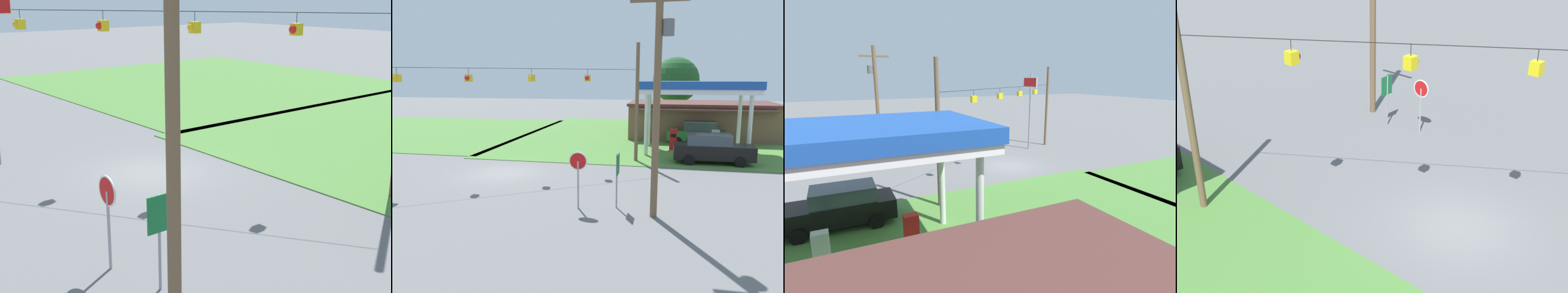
% 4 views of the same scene
% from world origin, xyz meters
% --- Properties ---
extents(ground_plane, '(160.00, 160.00, 0.00)m').
position_xyz_m(ground_plane, '(0.00, 0.00, 0.00)').
color(ground_plane, slate).
extents(grass_verge_station_corner, '(36.00, 28.00, 0.04)m').
position_xyz_m(grass_verge_station_corner, '(13.44, 17.30, 0.02)').
color(grass_verge_station_corner, '#4C7F38').
rests_on(grass_verge_station_corner, ground).
extents(grass_verge_opposite_corner, '(24.00, 24.00, 0.04)m').
position_xyz_m(grass_verge_opposite_corner, '(-16.00, 16.00, 0.02)').
color(grass_verge_opposite_corner, '#4C7F38').
rests_on(grass_verge_opposite_corner, ground).
extents(gas_station_canopy, '(8.45, 5.47, 5.36)m').
position_xyz_m(gas_station_canopy, '(11.44, 9.08, 4.83)').
color(gas_station_canopy, silver).
rests_on(gas_station_canopy, ground).
extents(gas_station_store, '(13.42, 8.14, 3.33)m').
position_xyz_m(gas_station_store, '(12.51, 17.28, 1.68)').
color(gas_station_store, brown).
rests_on(gas_station_store, ground).
extents(fuel_pump_near, '(0.71, 0.56, 1.75)m').
position_xyz_m(fuel_pump_near, '(9.88, 9.08, 0.83)').
color(fuel_pump_near, gray).
rests_on(fuel_pump_near, ground).
extents(fuel_pump_far, '(0.71, 0.56, 1.75)m').
position_xyz_m(fuel_pump_far, '(12.99, 9.08, 0.83)').
color(fuel_pump_far, gray).
rests_on(fuel_pump_far, ground).
extents(car_at_pumps_front, '(5.10, 2.13, 1.97)m').
position_xyz_m(car_at_pumps_front, '(12.34, 5.22, 1.01)').
color(car_at_pumps_front, black).
rests_on(car_at_pumps_front, ground).
extents(car_at_pumps_rear, '(4.96, 2.33, 1.94)m').
position_xyz_m(car_at_pumps_rear, '(11.95, 12.94, 0.99)').
color(car_at_pumps_rear, '#1E602D').
rests_on(car_at_pumps_rear, ground).
extents(stop_sign_roadside, '(0.80, 0.08, 2.50)m').
position_xyz_m(stop_sign_roadside, '(5.70, -5.16, 1.81)').
color(stop_sign_roadside, '#99999E').
rests_on(stop_sign_roadside, ground).
extents(route_sign, '(0.10, 0.70, 2.40)m').
position_xyz_m(route_sign, '(7.35, -4.76, 1.71)').
color(route_sign, gray).
rests_on(route_sign, ground).
extents(utility_pole_main, '(2.20, 0.44, 9.25)m').
position_xyz_m(utility_pole_main, '(8.98, -5.53, 5.18)').
color(utility_pole_main, brown).
rests_on(utility_pole_main, ground).
extents(signal_span_gantry, '(14.96, 10.24, 7.87)m').
position_xyz_m(signal_span_gantry, '(0.00, -0.01, 4.31)').
color(signal_span_gantry, brown).
rests_on(signal_span_gantry, ground).
extents(tree_behind_station, '(5.32, 5.32, 8.02)m').
position_xyz_m(tree_behind_station, '(10.25, 25.49, 5.35)').
color(tree_behind_station, '#4C3828').
rests_on(tree_behind_station, ground).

